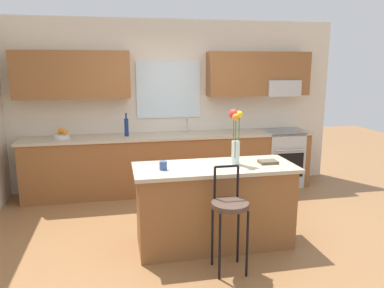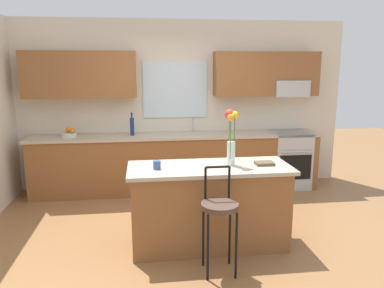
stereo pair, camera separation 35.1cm
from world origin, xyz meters
The scene contains 12 objects.
ground_plane centered at (0.00, 0.00, 0.00)m, with size 14.00×14.00×0.00m, color olive.
back_wall_assembly centered at (0.04, 1.99, 1.51)m, with size 5.60×0.50×2.70m.
counter_run centered at (0.00, 1.70, 0.47)m, with size 4.56×0.64×0.92m.
sink_faucet centered at (0.27, 1.84, 1.06)m, with size 0.02×0.13×0.23m.
oven_range centered at (1.85, 1.68, 0.46)m, with size 0.60×0.64×0.92m.
kitchen_island centered at (0.18, -0.25, 0.46)m, with size 1.76×0.70×0.92m.
bar_stool_near centered at (0.18, -0.81, 0.64)m, with size 0.36×0.36×1.04m.
flower_vase centered at (0.41, -0.22, 1.26)m, with size 0.14×0.17×0.61m.
mug_ceramic centered at (-0.39, -0.29, 0.97)m, with size 0.08×0.08×0.09m, color #33518C.
cookbook centered at (0.79, -0.27, 0.94)m, with size 0.20×0.15×0.03m, color brown.
fruit_bowl_oranges centered at (-1.65, 1.70, 0.97)m, with size 0.24×0.24×0.16m.
bottle_olive_oil centered at (-0.70, 1.70, 1.07)m, with size 0.06×0.06×0.35m.
Camera 1 is at (-0.86, -4.07, 1.99)m, focal length 35.24 mm.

